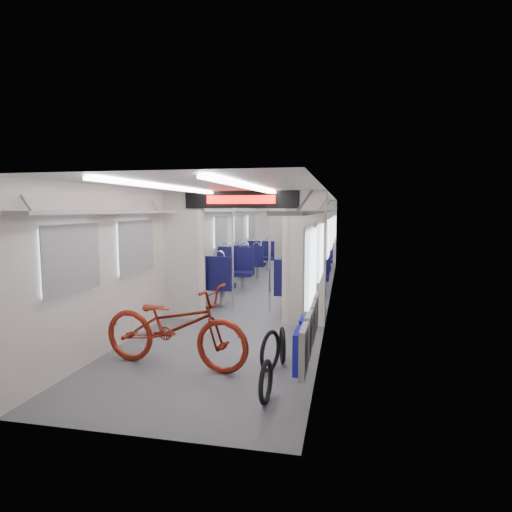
{
  "coord_description": "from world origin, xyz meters",
  "views": [
    {
      "loc": [
        1.76,
        -9.27,
        1.98
      ],
      "look_at": [
        0.1,
        -1.32,
        1.1
      ],
      "focal_mm": 30.0,
      "sensor_mm": 36.0,
      "label": 1
    }
  ],
  "objects_px": {
    "stanchion_near_right": "(270,253)",
    "stanchion_far_right": "(289,241)",
    "seat_bay_near_right": "(305,276)",
    "seat_bay_far_right": "(316,259)",
    "bike_hoop_c": "(282,347)",
    "stanchion_near_left": "(233,253)",
    "stanchion_far_left": "(269,240)",
    "bike_hoop_a": "(266,384)",
    "flip_bench": "(308,328)",
    "bicycle": "(175,326)",
    "seat_bay_far_left": "(255,257)",
    "bike_hoop_b": "(270,353)",
    "seat_bay_near_left": "(224,272)"
  },
  "relations": [
    {
      "from": "stanchion_near_right",
      "to": "stanchion_far_right",
      "type": "bearing_deg",
      "value": 90.4
    },
    {
      "from": "seat_bay_near_right",
      "to": "seat_bay_far_right",
      "type": "xyz_separation_m",
      "value": [
        0.0,
        3.41,
        -0.02
      ]
    },
    {
      "from": "bike_hoop_c",
      "to": "seat_bay_far_right",
      "type": "bearing_deg",
      "value": 90.48
    },
    {
      "from": "stanchion_near_left",
      "to": "stanchion_far_left",
      "type": "xyz_separation_m",
      "value": [
        0.12,
        3.36,
        0.0
      ]
    },
    {
      "from": "bike_hoop_a",
      "to": "stanchion_near_left",
      "type": "relative_size",
      "value": 0.2
    },
    {
      "from": "flip_bench",
      "to": "stanchion_near_left",
      "type": "bearing_deg",
      "value": 119.87
    },
    {
      "from": "seat_bay_far_right",
      "to": "stanchion_near_left",
      "type": "bearing_deg",
      "value": -106.28
    },
    {
      "from": "bicycle",
      "to": "stanchion_far_right",
      "type": "bearing_deg",
      "value": 1.96
    },
    {
      "from": "stanchion_near_right",
      "to": "stanchion_far_right",
      "type": "xyz_separation_m",
      "value": [
        -0.02,
        2.98,
        0.0
      ]
    },
    {
      "from": "bike_hoop_c",
      "to": "seat_bay_far_left",
      "type": "height_order",
      "value": "seat_bay_far_left"
    },
    {
      "from": "seat_bay_far_left",
      "to": "stanchion_near_right",
      "type": "distance_m",
      "value": 4.83
    },
    {
      "from": "bike_hoop_b",
      "to": "seat_bay_near_left",
      "type": "distance_m",
      "value": 4.66
    },
    {
      "from": "seat_bay_near_left",
      "to": "bike_hoop_b",
      "type": "bearing_deg",
      "value": -66.83
    },
    {
      "from": "seat_bay_far_left",
      "to": "stanchion_near_right",
      "type": "relative_size",
      "value": 0.85
    },
    {
      "from": "flip_bench",
      "to": "bike_hoop_c",
      "type": "distance_m",
      "value": 0.63
    },
    {
      "from": "stanchion_near_right",
      "to": "seat_bay_far_left",
      "type": "bearing_deg",
      "value": 105.31
    },
    {
      "from": "bike_hoop_b",
      "to": "seat_bay_near_left",
      "type": "height_order",
      "value": "seat_bay_near_left"
    },
    {
      "from": "bike_hoop_a",
      "to": "stanchion_far_right",
      "type": "relative_size",
      "value": 0.2
    },
    {
      "from": "bicycle",
      "to": "stanchion_near_left",
      "type": "distance_m",
      "value": 3.1
    },
    {
      "from": "stanchion_far_right",
      "to": "seat_bay_near_left",
      "type": "bearing_deg",
      "value": -124.07
    },
    {
      "from": "bike_hoop_a",
      "to": "stanchion_near_left",
      "type": "xyz_separation_m",
      "value": [
        -1.36,
        3.83,
        0.94
      ]
    },
    {
      "from": "bike_hoop_c",
      "to": "stanchion_far_right",
      "type": "xyz_separation_m",
      "value": [
        -0.69,
        5.78,
        0.94
      ]
    },
    {
      "from": "seat_bay_far_right",
      "to": "stanchion_far_left",
      "type": "xyz_separation_m",
      "value": [
        -1.17,
        -1.09,
        0.6
      ]
    },
    {
      "from": "seat_bay_far_right",
      "to": "stanchion_near_right",
      "type": "height_order",
      "value": "stanchion_near_right"
    },
    {
      "from": "bike_hoop_b",
      "to": "stanchion_near_right",
      "type": "distance_m",
      "value": 3.31
    },
    {
      "from": "bike_hoop_c",
      "to": "stanchion_near_right",
      "type": "relative_size",
      "value": 0.2
    },
    {
      "from": "bike_hoop_c",
      "to": "seat_bay_far_left",
      "type": "distance_m",
      "value": 7.67
    },
    {
      "from": "seat_bay_near_right",
      "to": "stanchion_far_right",
      "type": "distance_m",
      "value": 2.27
    },
    {
      "from": "bike_hoop_c",
      "to": "seat_bay_far_right",
      "type": "relative_size",
      "value": 0.22
    },
    {
      "from": "seat_bay_near_left",
      "to": "seat_bay_far_right",
      "type": "xyz_separation_m",
      "value": [
        1.87,
        3.14,
        -0.02
      ]
    },
    {
      "from": "bicycle",
      "to": "stanchion_near_left",
      "type": "bearing_deg",
      "value": 8.63
    },
    {
      "from": "bicycle",
      "to": "seat_bay_far_left",
      "type": "distance_m",
      "value": 7.85
    },
    {
      "from": "flip_bench",
      "to": "stanchion_far_left",
      "type": "height_order",
      "value": "stanchion_far_left"
    },
    {
      "from": "flip_bench",
      "to": "seat_bay_far_right",
      "type": "height_order",
      "value": "seat_bay_far_right"
    },
    {
      "from": "stanchion_far_left",
      "to": "stanchion_far_right",
      "type": "height_order",
      "value": "same"
    },
    {
      "from": "bike_hoop_b",
      "to": "bike_hoop_c",
      "type": "distance_m",
      "value": 0.35
    },
    {
      "from": "stanchion_near_left",
      "to": "stanchion_far_left",
      "type": "height_order",
      "value": "same"
    },
    {
      "from": "stanchion_near_right",
      "to": "seat_bay_far_right",
      "type": "bearing_deg",
      "value": 81.95
    },
    {
      "from": "seat_bay_near_right",
      "to": "stanchion_near_right",
      "type": "relative_size",
      "value": 1.0
    },
    {
      "from": "seat_bay_far_left",
      "to": "stanchion_near_left",
      "type": "xyz_separation_m",
      "value": [
        0.57,
        -4.78,
        0.62
      ]
    },
    {
      "from": "seat_bay_near_right",
      "to": "bike_hoop_c",
      "type": "bearing_deg",
      "value": -89.08
    },
    {
      "from": "bike_hoop_b",
      "to": "seat_bay_far_left",
      "type": "xyz_separation_m",
      "value": [
        -1.83,
        7.75,
        0.29
      ]
    },
    {
      "from": "bicycle",
      "to": "flip_bench",
      "type": "height_order",
      "value": "bicycle"
    },
    {
      "from": "stanchion_near_left",
      "to": "stanchion_near_right",
      "type": "relative_size",
      "value": 1.0
    },
    {
      "from": "bicycle",
      "to": "seat_bay_far_right",
      "type": "height_order",
      "value": "seat_bay_far_right"
    },
    {
      "from": "stanchion_near_left",
      "to": "stanchion_near_right",
      "type": "height_order",
      "value": "same"
    },
    {
      "from": "seat_bay_near_right",
      "to": "flip_bench",
      "type": "bearing_deg",
      "value": -84.07
    },
    {
      "from": "seat_bay_near_right",
      "to": "stanchion_near_left",
      "type": "height_order",
      "value": "stanchion_near_left"
    },
    {
      "from": "bike_hoop_a",
      "to": "bike_hoop_b",
      "type": "distance_m",
      "value": 0.87
    },
    {
      "from": "bike_hoop_b",
      "to": "seat_bay_far_left",
      "type": "bearing_deg",
      "value": 103.28
    }
  ]
}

